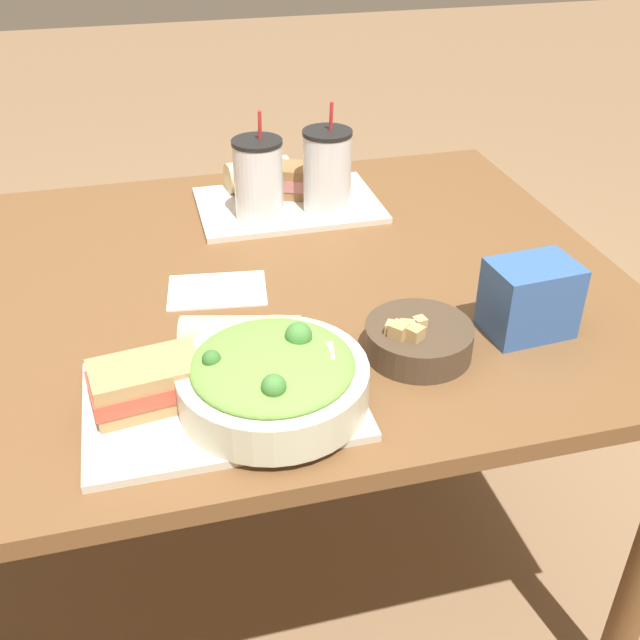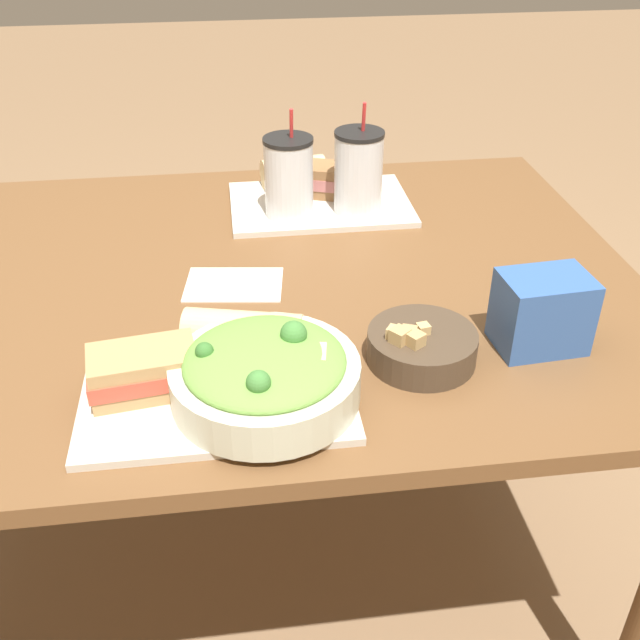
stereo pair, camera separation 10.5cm
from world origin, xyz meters
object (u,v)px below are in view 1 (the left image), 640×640
at_px(chip_bag, 530,298).
at_px(napkin_folded, 217,290).
at_px(baguette_near, 243,337).
at_px(drink_cup_red, 327,174).
at_px(baguette_far, 259,174).
at_px(sandwich_near, 147,384).
at_px(drink_cup_dark, 259,182).
at_px(soup_bowl, 418,339).
at_px(sandwich_far, 279,180).
at_px(salad_bowl, 273,377).

height_order(chip_bag, napkin_folded, chip_bag).
distance_m(baguette_near, drink_cup_red, 0.53).
height_order(baguette_far, napkin_folded, baguette_far).
xyz_separation_m(sandwich_near, drink_cup_red, (0.39, 0.54, 0.05)).
bearing_deg(drink_cup_dark, soup_bowl, -74.04).
bearing_deg(sandwich_near, baguette_near, 20.62).
bearing_deg(drink_cup_red, baguette_near, -118.27).
distance_m(sandwich_near, sandwich_far, 0.71).
bearing_deg(sandwich_far, baguette_far, 149.77).
bearing_deg(salad_bowl, chip_bag, 11.99).
xyz_separation_m(sandwich_near, chip_bag, (0.58, 0.05, 0.01)).
relative_size(chip_bag, napkin_folded, 0.76).
xyz_separation_m(salad_bowl, napkin_folded, (-0.03, 0.33, -0.05)).
xyz_separation_m(soup_bowl, baguette_near, (-0.26, 0.04, 0.02)).
xyz_separation_m(sandwich_far, chip_bag, (0.27, -0.59, 0.01)).
distance_m(salad_bowl, drink_cup_red, 0.62).
bearing_deg(chip_bag, salad_bowl, -172.42).
bearing_deg(napkin_folded, sandwich_near, -114.02).
bearing_deg(baguette_near, drink_cup_dark, 0.70).
bearing_deg(drink_cup_dark, drink_cup_red, -0.00).
bearing_deg(sandwich_near, chip_bag, -3.01).
xyz_separation_m(sandwich_near, drink_cup_dark, (0.25, 0.54, 0.04)).
distance_m(sandwich_far, chip_bag, 0.65).
relative_size(baguette_far, drink_cup_dark, 0.66).
xyz_separation_m(salad_bowl, baguette_near, (-0.02, 0.11, -0.01)).
xyz_separation_m(baguette_near, baguette_far, (0.14, 0.61, -0.00)).
bearing_deg(sandwich_near, napkin_folded, 57.96).
height_order(baguette_near, sandwich_far, same).
bearing_deg(baguette_far, sandwich_near, 149.65).
relative_size(sandwich_near, baguette_near, 0.87).
relative_size(sandwich_near, chip_bag, 1.16).
bearing_deg(soup_bowl, napkin_folded, 136.10).
relative_size(sandwich_far, chip_bag, 1.25).
xyz_separation_m(baguette_far, drink_cup_red, (0.11, -0.14, 0.05)).
bearing_deg(baguette_near, salad_bowl, -154.65).
xyz_separation_m(soup_bowl, napkin_folded, (-0.27, 0.26, -0.02)).
xyz_separation_m(baguette_far, napkin_folded, (-0.15, -0.39, -0.04)).
bearing_deg(drink_cup_red, napkin_folded, -136.18).
bearing_deg(baguette_far, drink_cup_red, -150.00).
distance_m(baguette_near, chip_bag, 0.44).
height_order(drink_cup_dark, napkin_folded, drink_cup_dark).
height_order(sandwich_far, drink_cup_red, drink_cup_red).
height_order(baguette_near, drink_cup_red, drink_cup_red).
bearing_deg(baguette_near, sandwich_far, -2.75).
relative_size(salad_bowl, soup_bowl, 1.58).
height_order(drink_cup_dark, drink_cup_red, drink_cup_red).
height_order(drink_cup_dark, chip_bag, drink_cup_dark).
relative_size(drink_cup_red, chip_bag, 1.62).
height_order(baguette_near, chip_bag, chip_bag).
distance_m(sandwich_near, baguette_near, 0.16).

